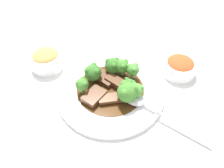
{
  "coord_description": "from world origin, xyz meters",
  "views": [
    {
      "loc": [
        -0.0,
        -0.38,
        0.45
      ],
      "look_at": [
        0.0,
        0.0,
        0.03
      ],
      "focal_mm": 35.0,
      "sensor_mm": 36.0,
      "label": 1
    }
  ],
  "objects_px": {
    "beef_strip_3": "(96,96)",
    "serving_spoon": "(143,103)",
    "broccoli_floret_5": "(95,72)",
    "broccoli_floret_7": "(134,70)",
    "beef_strip_0": "(114,98)",
    "broccoli_floret_3": "(138,90)",
    "side_bowl_appetizer": "(48,59)",
    "broccoli_floret_4": "(114,65)",
    "main_plate": "(112,90)",
    "side_bowl_kimchi": "(181,66)",
    "beef_strip_2": "(106,78)",
    "broccoli_floret_0": "(130,85)",
    "broccoli_floret_1": "(124,66)",
    "beef_strip_1": "(119,82)",
    "broccoli_floret_6": "(129,92)",
    "broccoli_floret_2": "(84,84)"
  },
  "relations": [
    {
      "from": "beef_strip_3",
      "to": "serving_spoon",
      "type": "bearing_deg",
      "value": -10.73
    },
    {
      "from": "broccoli_floret_5",
      "to": "broccoli_floret_7",
      "type": "bearing_deg",
      "value": 4.18
    },
    {
      "from": "beef_strip_0",
      "to": "broccoli_floret_3",
      "type": "height_order",
      "value": "broccoli_floret_3"
    },
    {
      "from": "side_bowl_appetizer",
      "to": "beef_strip_3",
      "type": "bearing_deg",
      "value": -43.48
    },
    {
      "from": "broccoli_floret_4",
      "to": "broccoli_floret_7",
      "type": "height_order",
      "value": "same"
    },
    {
      "from": "main_plate",
      "to": "beef_strip_0",
      "type": "xyz_separation_m",
      "value": [
        0.0,
        -0.04,
        0.01
      ]
    },
    {
      "from": "serving_spoon",
      "to": "side_bowl_kimchi",
      "type": "bearing_deg",
      "value": 46.84
    },
    {
      "from": "beef_strip_2",
      "to": "broccoli_floret_0",
      "type": "bearing_deg",
      "value": -34.87
    },
    {
      "from": "broccoli_floret_1",
      "to": "side_bowl_appetizer",
      "type": "height_order",
      "value": "broccoli_floret_1"
    },
    {
      "from": "beef_strip_1",
      "to": "broccoli_floret_1",
      "type": "xyz_separation_m",
      "value": [
        0.01,
        0.04,
        0.02
      ]
    },
    {
      "from": "side_bowl_kimchi",
      "to": "broccoli_floret_6",
      "type": "bearing_deg",
      "value": -143.73
    },
    {
      "from": "broccoli_floret_3",
      "to": "broccoli_floret_2",
      "type": "bearing_deg",
      "value": 171.9
    },
    {
      "from": "main_plate",
      "to": "broccoli_floret_5",
      "type": "bearing_deg",
      "value": 146.32
    },
    {
      "from": "broccoli_floret_7",
      "to": "broccoli_floret_1",
      "type": "bearing_deg",
      "value": 152.84
    },
    {
      "from": "beef_strip_3",
      "to": "broccoli_floret_2",
      "type": "relative_size",
      "value": 1.64
    },
    {
      "from": "beef_strip_2",
      "to": "broccoli_floret_7",
      "type": "relative_size",
      "value": 1.55
    },
    {
      "from": "serving_spoon",
      "to": "side_bowl_kimchi",
      "type": "relative_size",
      "value": 2.07
    },
    {
      "from": "beef_strip_2",
      "to": "broccoli_floret_1",
      "type": "distance_m",
      "value": 0.06
    },
    {
      "from": "beef_strip_3",
      "to": "broccoli_floret_4",
      "type": "bearing_deg",
      "value": 62.08
    },
    {
      "from": "main_plate",
      "to": "beef_strip_2",
      "type": "height_order",
      "value": "beef_strip_2"
    },
    {
      "from": "beef_strip_2",
      "to": "broccoli_floret_3",
      "type": "distance_m",
      "value": 0.1
    },
    {
      "from": "beef_strip_1",
      "to": "beef_strip_3",
      "type": "relative_size",
      "value": 0.96
    },
    {
      "from": "broccoli_floret_3",
      "to": "beef_strip_3",
      "type": "bearing_deg",
      "value": -179.06
    },
    {
      "from": "beef_strip_2",
      "to": "broccoli_floret_5",
      "type": "xyz_separation_m",
      "value": [
        -0.03,
        -0.0,
        0.02
      ]
    },
    {
      "from": "main_plate",
      "to": "broccoli_floret_1",
      "type": "xyz_separation_m",
      "value": [
        0.03,
        0.05,
        0.04
      ]
    },
    {
      "from": "broccoli_floret_7",
      "to": "side_bowl_kimchi",
      "type": "bearing_deg",
      "value": 15.04
    },
    {
      "from": "beef_strip_2",
      "to": "broccoli_floret_3",
      "type": "xyz_separation_m",
      "value": [
        0.08,
        -0.06,
        0.02
      ]
    },
    {
      "from": "broccoli_floret_1",
      "to": "broccoli_floret_7",
      "type": "relative_size",
      "value": 1.02
    },
    {
      "from": "broccoli_floret_5",
      "to": "broccoli_floret_3",
      "type": "bearing_deg",
      "value": -29.35
    },
    {
      "from": "broccoli_floret_1",
      "to": "side_bowl_appetizer",
      "type": "xyz_separation_m",
      "value": [
        -0.22,
        0.05,
        -0.02
      ]
    },
    {
      "from": "broccoli_floret_4",
      "to": "side_bowl_appetizer",
      "type": "height_order",
      "value": "broccoli_floret_4"
    },
    {
      "from": "beef_strip_1",
      "to": "broccoli_floret_6",
      "type": "xyz_separation_m",
      "value": [
        0.02,
        -0.05,
        0.02
      ]
    },
    {
      "from": "broccoli_floret_5",
      "to": "beef_strip_1",
      "type": "bearing_deg",
      "value": -15.74
    },
    {
      "from": "broccoli_floret_4",
      "to": "side_bowl_kimchi",
      "type": "height_order",
      "value": "broccoli_floret_4"
    },
    {
      "from": "beef_strip_0",
      "to": "broccoli_floret_2",
      "type": "distance_m",
      "value": 0.08
    },
    {
      "from": "broccoli_floret_1",
      "to": "beef_strip_0",
      "type": "bearing_deg",
      "value": -106.68
    },
    {
      "from": "broccoli_floret_4",
      "to": "beef_strip_3",
      "type": "bearing_deg",
      "value": -117.92
    },
    {
      "from": "broccoli_floret_0",
      "to": "serving_spoon",
      "type": "distance_m",
      "value": 0.06
    },
    {
      "from": "beef_strip_0",
      "to": "broccoli_floret_1",
      "type": "distance_m",
      "value": 0.1
    },
    {
      "from": "beef_strip_1",
      "to": "serving_spoon",
      "type": "distance_m",
      "value": 0.09
    },
    {
      "from": "beef_strip_1",
      "to": "beef_strip_3",
      "type": "height_order",
      "value": "beef_strip_1"
    },
    {
      "from": "broccoli_floret_1",
      "to": "broccoli_floret_6",
      "type": "relative_size",
      "value": 0.87
    },
    {
      "from": "broccoli_floret_7",
      "to": "side_bowl_appetizer",
      "type": "bearing_deg",
      "value": 164.71
    },
    {
      "from": "broccoli_floret_3",
      "to": "broccoli_floret_7",
      "type": "bearing_deg",
      "value": 93.16
    },
    {
      "from": "beef_strip_1",
      "to": "broccoli_floret_0",
      "type": "xyz_separation_m",
      "value": [
        0.03,
        -0.02,
        0.02
      ]
    },
    {
      "from": "main_plate",
      "to": "broccoli_floret_0",
      "type": "xyz_separation_m",
      "value": [
        0.05,
        -0.01,
        0.03
      ]
    },
    {
      "from": "beef_strip_3",
      "to": "side_bowl_kimchi",
      "type": "relative_size",
      "value": 0.74
    },
    {
      "from": "main_plate",
      "to": "broccoli_floret_7",
      "type": "relative_size",
      "value": 6.19
    },
    {
      "from": "beef_strip_1",
      "to": "broccoli_floret_7",
      "type": "xyz_separation_m",
      "value": [
        0.04,
        0.03,
        0.02
      ]
    },
    {
      "from": "broccoli_floret_2",
      "to": "broccoli_floret_3",
      "type": "height_order",
      "value": "same"
    }
  ]
}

